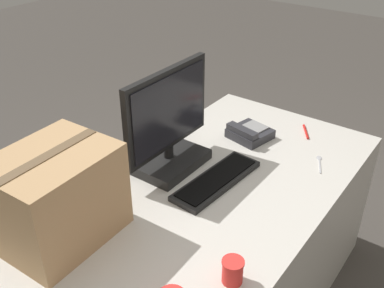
{
  "coord_description": "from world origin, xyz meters",
  "views": [
    {
      "loc": [
        -1.21,
        -0.83,
        1.83
      ],
      "look_at": [
        0.09,
        0.13,
        0.87
      ],
      "focal_mm": 42.0,
      "sensor_mm": 36.0,
      "label": 1
    }
  ],
  "objects": [
    {
      "name": "keyboard",
      "position": [
        0.1,
        0.01,
        0.73
      ],
      "size": [
        0.46,
        0.17,
        0.03
      ],
      "rotation": [
        0.0,
        0.0,
        -0.07
      ],
      "color": "black",
      "rests_on": "office_desk"
    },
    {
      "name": "cardboard_box",
      "position": [
        -0.5,
        0.28,
        0.89
      ],
      "size": [
        0.42,
        0.33,
        0.34
      ],
      "rotation": [
        0.0,
        0.0,
        0.04
      ],
      "color": "tan",
      "rests_on": "office_desk"
    },
    {
      "name": "desk_phone",
      "position": [
        0.51,
        0.09,
        0.74
      ],
      "size": [
        0.21,
        0.21,
        0.07
      ],
      "rotation": [
        0.0,
        0.0,
        -0.2
      ],
      "color": "#2D2D33",
      "rests_on": "office_desk"
    },
    {
      "name": "monitor",
      "position": [
        0.09,
        0.25,
        0.89
      ],
      "size": [
        0.51,
        0.25,
        0.45
      ],
      "color": "black",
      "rests_on": "office_desk"
    },
    {
      "name": "office_desk",
      "position": [
        0.0,
        0.0,
        0.36
      ],
      "size": [
        1.8,
        0.9,
        0.72
      ],
      "color": "beige",
      "rests_on": "ground_plane"
    },
    {
      "name": "spoon",
      "position": [
        0.51,
        -0.28,
        0.72
      ],
      "size": [
        0.14,
        0.08,
        0.0
      ],
      "rotation": [
        0.0,
        0.0,
        0.43
      ],
      "color": "#B2B2B7",
      "rests_on": "office_desk"
    },
    {
      "name": "paper_cup_right",
      "position": [
        -0.32,
        -0.33,
        0.76
      ],
      "size": [
        0.07,
        0.07,
        0.09
      ],
      "color": "red",
      "rests_on": "office_desk"
    },
    {
      "name": "pen_marker",
      "position": [
        0.73,
        -0.12,
        0.72
      ],
      "size": [
        0.12,
        0.08,
        0.01
      ],
      "rotation": [
        0.0,
        0.0,
        0.57
      ],
      "color": "red",
      "rests_on": "office_desk"
    }
  ]
}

